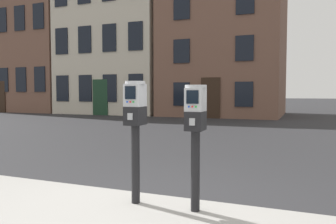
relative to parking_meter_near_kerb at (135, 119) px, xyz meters
The scene contains 6 objects.
ground_plane 1.09m from the parking_meter_near_kerb, 28.62° to the left, with size 160.00×160.00×0.00m, color #28282B.
parking_meter_near_kerb is the anchor object (origin of this frame).
parking_meter_twin_adjacent 0.67m from the parking_meter_near_kerb, ahead, with size 0.22×0.26×1.26m.
townhouse_brick_corner 23.59m from the parking_meter_near_kerb, 134.96° to the left, with size 6.22×5.16×11.86m.
townhouse_grey_stucco 19.83m from the parking_meter_near_kerb, 120.16° to the left, with size 6.76×5.81×11.52m.
townhouse_green_painted 17.64m from the parking_meter_near_kerb, 99.24° to the left, with size 6.56×6.63×9.05m.
Camera 1 is at (1.38, -3.36, 1.32)m, focal length 36.32 mm.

